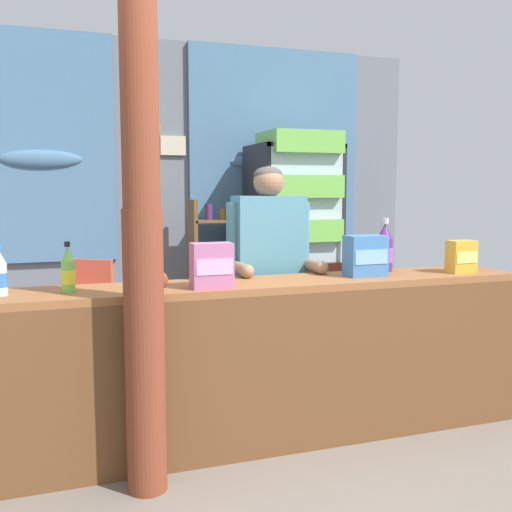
# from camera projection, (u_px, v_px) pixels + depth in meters

# --- Properties ---
(ground_plane) EXTENTS (8.05, 8.05, 0.00)m
(ground_plane) POSITION_uv_depth(u_px,v_px,m) (221.00, 398.00, 4.08)
(ground_plane) COLOR slate
(back_wall_curtained) EXTENTS (5.04, 0.22, 2.80)m
(back_wall_curtained) POSITION_uv_depth(u_px,v_px,m) (168.00, 186.00, 5.71)
(back_wall_curtained) COLOR slate
(back_wall_curtained) RESTS_ON ground
(stall_counter) EXTENTS (3.00, 0.45, 0.91)m
(stall_counter) POSITION_uv_depth(u_px,v_px,m) (280.00, 349.00, 3.26)
(stall_counter) COLOR #935B33
(stall_counter) RESTS_ON ground
(timber_post) EXTENTS (0.21, 0.19, 2.67)m
(timber_post) POSITION_uv_depth(u_px,v_px,m) (142.00, 221.00, 2.70)
(timber_post) COLOR brown
(timber_post) RESTS_ON ground
(drink_fridge) EXTENTS (0.78, 0.75, 1.94)m
(drink_fridge) POSITION_uv_depth(u_px,v_px,m) (295.00, 227.00, 5.62)
(drink_fridge) COLOR #232328
(drink_fridge) RESTS_ON ground
(bottle_shelf_rack) EXTENTS (0.48, 0.28, 1.33)m
(bottle_shelf_rack) POSITION_uv_depth(u_px,v_px,m) (216.00, 268.00, 5.56)
(bottle_shelf_rack) COLOR brown
(bottle_shelf_rack) RESTS_ON ground
(plastic_lawn_chair) EXTENTS (0.61, 0.61, 0.86)m
(plastic_lawn_chair) POSITION_uv_depth(u_px,v_px,m) (81.00, 307.00, 4.72)
(plastic_lawn_chair) COLOR #E5563D
(plastic_lawn_chair) RESTS_ON ground
(shopkeeper) EXTENTS (0.55, 0.42, 1.56)m
(shopkeeper) POSITION_uv_depth(u_px,v_px,m) (269.00, 259.00, 3.73)
(shopkeeper) COLOR #28282D
(shopkeeper) RESTS_ON ground
(soda_bottle_grape_soda) EXTENTS (0.10, 0.10, 0.33)m
(soda_bottle_grape_soda) POSITION_uv_depth(u_px,v_px,m) (385.00, 249.00, 3.68)
(soda_bottle_grape_soda) COLOR #56286B
(soda_bottle_grape_soda) RESTS_ON stall_counter
(soda_bottle_lime_soda) EXTENTS (0.07, 0.07, 0.25)m
(soda_bottle_lime_soda) POSITION_uv_depth(u_px,v_px,m) (68.00, 271.00, 2.92)
(soda_bottle_lime_soda) COLOR #75C64C
(soda_bottle_lime_soda) RESTS_ON stall_counter
(soda_bottle_orange_soda) EXTENTS (0.07, 0.07, 0.26)m
(soda_bottle_orange_soda) POSITION_uv_depth(u_px,v_px,m) (155.00, 262.00, 3.25)
(soda_bottle_orange_soda) COLOR orange
(soda_bottle_orange_soda) RESTS_ON stall_counter
(soda_bottle_iced_tea) EXTENTS (0.08, 0.08, 0.20)m
(soda_bottle_iced_tea) POSITION_uv_depth(u_px,v_px,m) (201.00, 265.00, 3.33)
(soda_bottle_iced_tea) COLOR brown
(soda_bottle_iced_tea) RESTS_ON stall_counter
(soda_bottle_water) EXTENTS (0.07, 0.07, 0.24)m
(soda_bottle_water) POSITION_uv_depth(u_px,v_px,m) (0.00, 274.00, 2.84)
(soda_bottle_water) COLOR silver
(soda_bottle_water) RESTS_ON stall_counter
(snack_box_biscuit) EXTENTS (0.23, 0.14, 0.24)m
(snack_box_biscuit) POSITION_uv_depth(u_px,v_px,m) (365.00, 256.00, 3.48)
(snack_box_biscuit) COLOR #3D75B7
(snack_box_biscuit) RESTS_ON stall_counter
(snack_box_wafer) EXTENTS (0.21, 0.12, 0.23)m
(snack_box_wafer) POSITION_uv_depth(u_px,v_px,m) (212.00, 266.00, 3.06)
(snack_box_wafer) COLOR #B76699
(snack_box_wafer) RESTS_ON stall_counter
(snack_box_choco_powder) EXTENTS (0.16, 0.11, 0.20)m
(snack_box_choco_powder) POSITION_uv_depth(u_px,v_px,m) (461.00, 257.00, 3.63)
(snack_box_choco_powder) COLOR gold
(snack_box_choco_powder) RESTS_ON stall_counter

